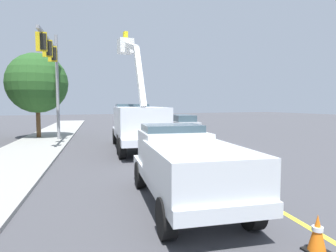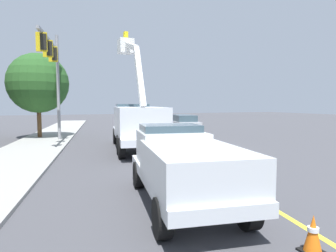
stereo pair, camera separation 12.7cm
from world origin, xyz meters
The scene contains 10 objects.
ground centered at (0.00, 0.00, 0.00)m, with size 120.00×120.00×0.00m, color #47474C.
sidewalk_far_side centered at (1.31, 8.17, 0.06)m, with size 60.00×3.60×0.12m, color #9E9E99.
lane_centre_stripe centered at (0.00, 0.00, 0.00)m, with size 50.00×0.16×0.01m, color yellow.
utility_bucket_truck centered at (0.46, 2.17, 1.62)m, with size 8.49×3.77×7.26m.
service_pickup_truck centered at (-9.39, 3.74, 1.12)m, with size 5.86×2.96×2.06m.
passing_minivan centered at (7.80, -4.34, 0.97)m, with size 5.04×2.64×1.69m.
traffic_cone_leading centered at (-12.59, 2.63, 0.35)m, with size 0.40×0.40×0.71m.
traffic_cone_mid_front centered at (3.90, -0.61, 0.44)m, with size 0.40×0.40×0.89m.
traffic_signal_mast centered at (4.26, 6.67, 5.19)m, with size 6.83×1.32×7.62m.
street_tree_right centered at (8.36, 7.72, 4.27)m, with size 4.56×4.56×6.56m.
Camera 1 is at (-16.32, 7.13, 2.71)m, focal length 31.34 mm.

